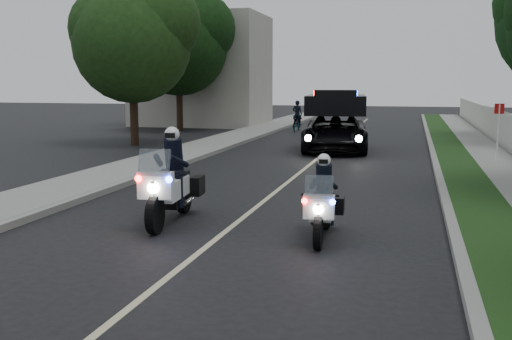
{
  "coord_description": "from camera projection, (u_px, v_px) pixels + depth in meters",
  "views": [
    {
      "loc": [
        3.3,
        -11.08,
        2.77
      ],
      "look_at": [
        0.27,
        0.54,
        1.0
      ],
      "focal_mm": 42.02,
      "sensor_mm": 36.0,
      "label": 1
    }
  ],
  "objects": [
    {
      "name": "tree_left_far",
      "position": [
        180.0,
        131.0,
        34.39
      ],
      "size": [
        6.77,
        6.77,
        9.22
      ],
      "primitive_type": null,
      "rotation": [
        0.0,
        0.0,
        -0.26
      ],
      "color": "black",
      "rests_on": "ground"
    },
    {
      "name": "police_suv",
      "position": [
        335.0,
        151.0,
        24.35
      ],
      "size": [
        3.07,
        5.67,
        2.64
      ],
      "primitive_type": "imported",
      "rotation": [
        0.0,
        0.0,
        0.1
      ],
      "color": "black",
      "rests_on": "ground"
    },
    {
      "name": "curb_left",
      "position": [
        207.0,
        155.0,
        22.42
      ],
      "size": [
        0.2,
        60.0,
        0.15
      ],
      "primitive_type": "cube",
      "color": "gray",
      "rests_on": "ground"
    },
    {
      "name": "sidewalk_right",
      "position": [
        498.0,
        164.0,
        19.87
      ],
      "size": [
        1.4,
        60.0,
        0.16
      ],
      "primitive_type": "cube",
      "color": "gray",
      "rests_on": "ground"
    },
    {
      "name": "lane_marking",
      "position": [
        316.0,
        160.0,
        21.41
      ],
      "size": [
        0.12,
        50.0,
        0.01
      ],
      "primitive_type": "cube",
      "color": "#BFB78C",
      "rests_on": "ground"
    },
    {
      "name": "police_moto_left",
      "position": [
        171.0,
        222.0,
        11.94
      ],
      "size": [
        0.97,
        2.3,
        1.9
      ],
      "primitive_type": null,
      "rotation": [
        0.0,
        0.0,
        0.09
      ],
      "color": "white",
      "rests_on": "ground"
    },
    {
      "name": "building_far",
      "position": [
        202.0,
        71.0,
        38.71
      ],
      "size": [
        8.0,
        6.0,
        7.0
      ],
      "primitive_type": "cube",
      "color": "#A8A396",
      "rests_on": "ground"
    },
    {
      "name": "cyclist",
      "position": [
        297.0,
        131.0,
        34.19
      ],
      "size": [
        0.6,
        0.44,
        1.54
      ],
      "primitive_type": "imported",
      "rotation": [
        0.0,
        0.0,
        3.01
      ],
      "color": "black",
      "rests_on": "ground"
    },
    {
      "name": "sign_post",
      "position": [
        496.0,
        168.0,
        19.54
      ],
      "size": [
        0.43,
        0.43,
        2.15
      ],
      "primitive_type": null,
      "rotation": [
        0.0,
        0.0,
        0.34
      ],
      "color": "#AD0C18",
      "rests_on": "ground"
    },
    {
      "name": "tree_left_near",
      "position": [
        135.0,
        145.0,
        26.59
      ],
      "size": [
        6.78,
        6.78,
        8.55
      ],
      "primitive_type": null,
      "rotation": [
        0.0,
        0.0,
        -0.42
      ],
      "color": "#1D3F15",
      "rests_on": "ground"
    },
    {
      "name": "sidewalk_left",
      "position": [
        180.0,
        154.0,
        22.7
      ],
      "size": [
        2.0,
        60.0,
        0.16
      ],
      "primitive_type": "cube",
      "color": "gray",
      "rests_on": "ground"
    },
    {
      "name": "ground",
      "position": [
        236.0,
        223.0,
        11.84
      ],
      "size": [
        120.0,
        120.0,
        0.0
      ],
      "primitive_type": "plane",
      "color": "black",
      "rests_on": "ground"
    },
    {
      "name": "grass_verge",
      "position": [
        457.0,
        162.0,
        20.2
      ],
      "size": [
        1.2,
        60.0,
        0.16
      ],
      "primitive_type": "cube",
      "color": "#193814",
      "rests_on": "ground"
    },
    {
      "name": "police_moto_right",
      "position": [
        322.0,
        238.0,
        10.72
      ],
      "size": [
        0.72,
        1.81,
        1.52
      ],
      "primitive_type": null,
      "rotation": [
        0.0,
        0.0,
        0.06
      ],
      "color": "silver",
      "rests_on": "ground"
    },
    {
      "name": "bicycle",
      "position": [
        297.0,
        131.0,
        34.19
      ],
      "size": [
        0.66,
        1.85,
        0.96
      ],
      "primitive_type": "imported",
      "rotation": [
        0.0,
        0.0,
        -0.01
      ],
      "color": "black",
      "rests_on": "ground"
    },
    {
      "name": "curb_right",
      "position": [
        435.0,
        162.0,
        20.37
      ],
      "size": [
        0.2,
        60.0,
        0.15
      ],
      "primitive_type": "cube",
      "color": "gray",
      "rests_on": "ground"
    }
  ]
}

